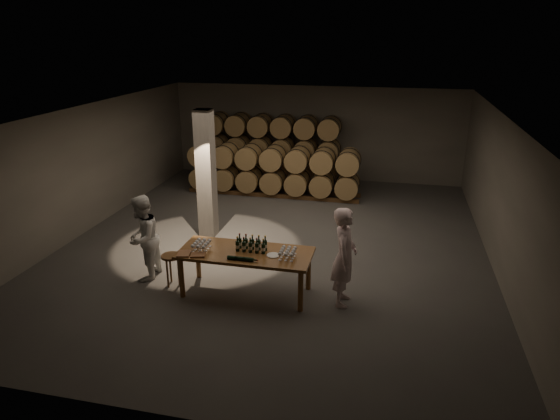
% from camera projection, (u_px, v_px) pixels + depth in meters
% --- Properties ---
extents(room, '(12.00, 12.00, 12.00)m').
position_uv_depth(room, '(206.00, 175.00, 12.31)').
color(room, '#504D4B').
rests_on(room, ground).
extents(tasting_table, '(2.60, 1.10, 0.90)m').
position_uv_depth(tasting_table, '(246.00, 257.00, 9.73)').
color(tasting_table, brown).
rests_on(tasting_table, ground).
extents(barrel_stack_back, '(4.70, 0.95, 2.31)m').
position_uv_depth(barrel_stack_back, '(272.00, 148.00, 16.94)').
color(barrel_stack_back, brown).
rests_on(barrel_stack_back, ground).
extents(barrel_stack_front, '(5.48, 0.95, 1.57)m').
position_uv_depth(barrel_stack_front, '(274.00, 169.00, 15.70)').
color(barrel_stack_front, brown).
rests_on(barrel_stack_front, ground).
extents(bottle_cluster, '(0.60, 0.23, 0.31)m').
position_uv_depth(bottle_cluster, '(251.00, 246.00, 9.71)').
color(bottle_cluster, black).
rests_on(bottle_cluster, tasting_table).
extents(lying_bottles, '(0.60, 0.08, 0.08)m').
position_uv_depth(lying_bottles, '(241.00, 259.00, 9.32)').
color(lying_bottles, black).
rests_on(lying_bottles, tasting_table).
extents(glass_cluster_left, '(0.30, 0.41, 0.16)m').
position_uv_depth(glass_cluster_left, '(201.00, 244.00, 9.77)').
color(glass_cluster_left, silver).
rests_on(glass_cluster_left, tasting_table).
extents(glass_cluster_right, '(0.30, 0.41, 0.16)m').
position_uv_depth(glass_cluster_right, '(288.00, 251.00, 9.44)').
color(glass_cluster_right, silver).
rests_on(glass_cluster_right, tasting_table).
extents(plate, '(0.26, 0.26, 0.01)m').
position_uv_depth(plate, '(273.00, 255.00, 9.53)').
color(plate, white).
rests_on(plate, tasting_table).
extents(notebook_near, '(0.31, 0.28, 0.03)m').
position_uv_depth(notebook_near, '(198.00, 255.00, 9.52)').
color(notebook_near, brown).
rests_on(notebook_near, tasting_table).
extents(notebook_corner, '(0.30, 0.35, 0.03)m').
position_uv_depth(notebook_corner, '(184.00, 254.00, 9.59)').
color(notebook_corner, brown).
rests_on(notebook_corner, tasting_table).
extents(pen, '(0.13, 0.02, 0.01)m').
position_uv_depth(pen, '(201.00, 258.00, 9.44)').
color(pen, black).
rests_on(pen, tasting_table).
extents(stool, '(0.40, 0.40, 0.67)m').
position_uv_depth(stool, '(171.00, 261.00, 10.13)').
color(stool, brown).
rests_on(stool, ground).
extents(person_man, '(0.47, 0.71, 1.94)m').
position_uv_depth(person_man, '(344.00, 257.00, 9.32)').
color(person_man, white).
rests_on(person_man, ground).
extents(person_woman, '(0.72, 0.91, 1.82)m').
position_uv_depth(person_woman, '(143.00, 238.00, 10.31)').
color(person_woman, white).
rests_on(person_woman, ground).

